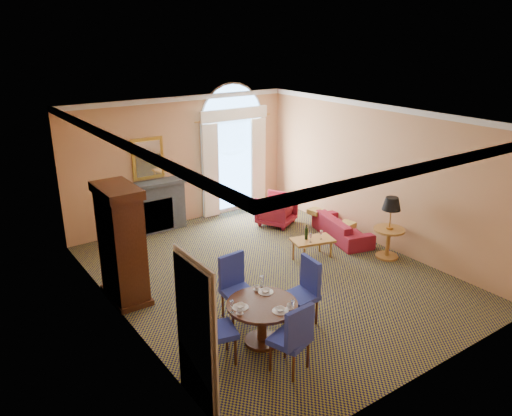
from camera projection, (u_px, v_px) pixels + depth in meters
ground at (270, 275)px, 10.11m from camera, size 7.50×7.50×0.00m
room_envelope at (250, 148)px, 9.77m from camera, size 6.04×7.52×3.45m
armoire at (122, 246)px, 8.92m from camera, size 0.62×1.10×2.17m
dining_table at (262, 314)px, 7.76m from camera, size 1.12×1.12×0.90m
dining_chair_north at (235, 283)px, 8.46m from camera, size 0.55×0.56×1.13m
dining_chair_south at (294, 335)px, 7.00m from camera, size 0.64×0.64×1.13m
dining_chair_east at (305, 287)px, 8.31m from camera, size 0.57×0.55×1.13m
dining_chair_west at (211, 326)px, 7.23m from camera, size 0.61×0.61×1.13m
sofa at (342, 228)px, 11.84m from camera, size 1.15×1.94×0.53m
armchair at (276, 209)px, 12.66m from camera, size 1.15×1.16×0.78m
coffee_table at (312, 240)px, 10.71m from camera, size 1.00×0.71×0.79m
side_table at (390, 220)px, 10.63m from camera, size 0.67×0.67×1.35m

